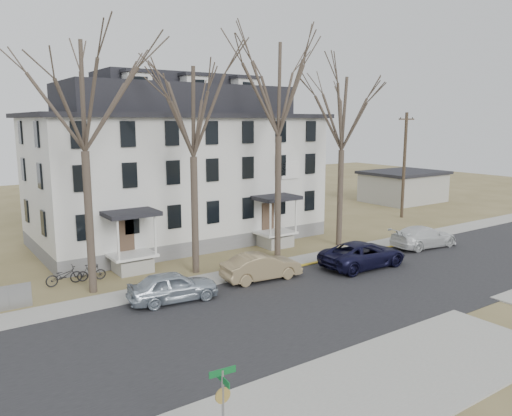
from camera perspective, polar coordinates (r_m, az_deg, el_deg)
ground at (r=25.34m, az=14.33°, el=-10.62°), size 120.00×120.00×0.00m
main_road at (r=26.60m, az=11.05°, el=-9.49°), size 120.00×10.00×0.04m
far_sidewalk at (r=30.85m, az=3.01°, el=-6.57°), size 120.00×2.00×0.08m
near_sidewalk_left at (r=16.94m, az=8.88°, el=-21.34°), size 20.00×5.00×0.08m
yellow_curb at (r=33.42m, az=10.80°, el=-5.44°), size 14.00×0.25×0.06m
boarding_house at (r=37.17m, az=-8.85°, el=4.60°), size 20.80×12.36×12.05m
distant_building at (r=57.00m, az=16.47°, el=2.39°), size 8.50×6.50×3.35m
tree_far_left at (r=26.20m, az=-19.33°, el=12.85°), size 8.40×8.40×13.72m
tree_mid_left at (r=28.40m, az=-7.28°, el=11.56°), size 7.80×7.80×12.74m
tree_center at (r=31.70m, az=2.62°, el=14.13°), size 9.00×9.00×14.70m
tree_mid_right at (r=35.23m, az=9.88°, el=11.16°), size 7.80×7.80×12.74m
utility_pole_far at (r=47.11m, az=16.58°, el=4.84°), size 2.00×0.28×9.50m
car_silver at (r=24.98m, az=-9.45°, el=-8.92°), size 4.56×2.27×1.49m
car_tan at (r=27.86m, az=0.63°, el=-6.79°), size 4.65×2.02×1.49m
car_navy at (r=30.91m, az=12.14°, el=-5.26°), size 5.66×2.74×1.55m
car_white at (r=36.77m, az=18.61°, el=-3.18°), size 5.31×2.58×1.49m
bicycle_left at (r=28.97m, az=-21.10°, el=-7.31°), size 1.94×0.74×1.01m
bicycle_right at (r=29.23m, az=-18.29°, el=-7.08°), size 1.59×0.69×0.92m
street_sign at (r=13.63m, az=-3.81°, el=-21.14°), size 0.74×0.74×2.62m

